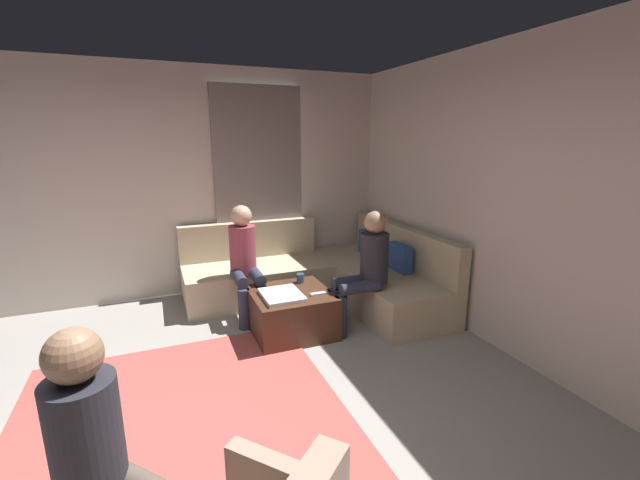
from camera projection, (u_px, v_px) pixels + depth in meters
ground_plane at (169, 473)px, 2.44m from camera, size 6.00×6.00×0.10m
wall_back at (556, 209)px, 3.18m from camera, size 6.00×0.12×2.70m
wall_left at (146, 185)px, 4.75m from camera, size 0.12×6.00×2.70m
curtain_panel at (259, 190)px, 5.16m from camera, size 0.06×1.10×2.50m
area_rug at (184, 438)px, 2.65m from camera, size 2.60×2.20×0.01m
sectional_couch at (325, 276)px, 4.92m from camera, size 2.10×2.55×0.87m
ottoman at (291, 312)px, 4.08m from camera, size 0.76×0.76×0.42m
folded_blanket at (282, 295)px, 3.89m from camera, size 0.44×0.36×0.04m
coffee_mug at (300, 278)px, 4.28m from camera, size 0.08×0.08×0.10m
game_remote at (318, 294)px, 3.94m from camera, size 0.05×0.15×0.02m
person_on_couch_back at (365, 266)px, 4.05m from camera, size 0.30×0.60×1.20m
person_on_couch_side at (245, 258)px, 4.34m from camera, size 0.60×0.30×1.20m
person_on_armchair at (104, 458)px, 1.65m from camera, size 0.56×0.53×1.18m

